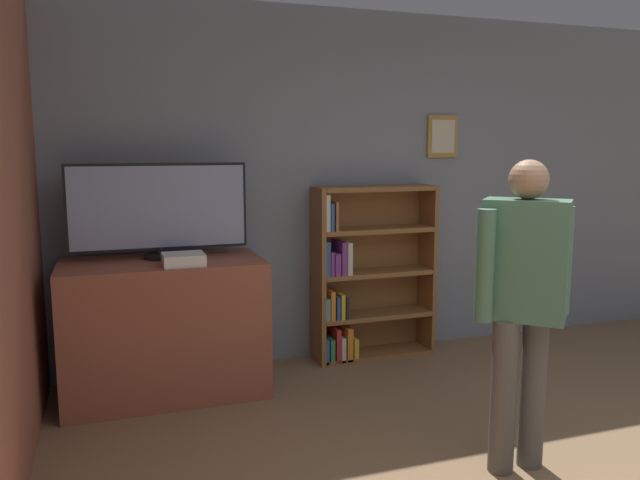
# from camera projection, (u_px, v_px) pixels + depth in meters

# --- Properties ---
(wall_back) EXTENTS (6.81, 0.09, 2.70)m
(wall_back) POSITION_uv_depth(u_px,v_px,m) (366.00, 186.00, 4.99)
(wall_back) COLOR gray
(wall_back) RESTS_ON ground_plane
(tv_ledge) EXTENTS (1.31, 0.69, 0.91)m
(tv_ledge) POSITION_uv_depth(u_px,v_px,m) (165.00, 328.00, 4.18)
(tv_ledge) COLOR #93513D
(tv_ledge) RESTS_ON ground_plane
(television) EXTENTS (1.17, 0.22, 0.64)m
(television) POSITION_uv_depth(u_px,v_px,m) (159.00, 209.00, 4.15)
(television) COLOR black
(television) RESTS_ON tv_ledge
(game_console) EXTENTS (0.26, 0.23, 0.08)m
(game_console) POSITION_uv_depth(u_px,v_px,m) (183.00, 259.00, 3.96)
(game_console) COLOR white
(game_console) RESTS_ON tv_ledge
(bookshelf) EXTENTS (0.97, 0.28, 1.36)m
(bookshelf) POSITION_uv_depth(u_px,v_px,m) (363.00, 277.00, 4.89)
(bookshelf) COLOR brown
(bookshelf) RESTS_ON ground_plane
(person) EXTENTS (0.55, 0.44, 1.60)m
(person) POSITION_uv_depth(u_px,v_px,m) (523.00, 293.00, 3.12)
(person) COLOR #56514C
(person) RESTS_ON ground_plane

